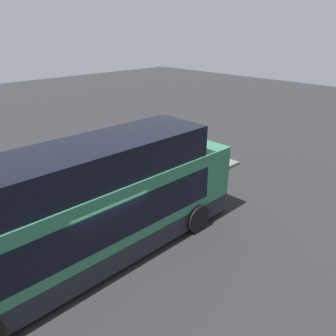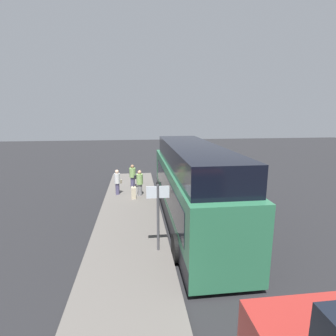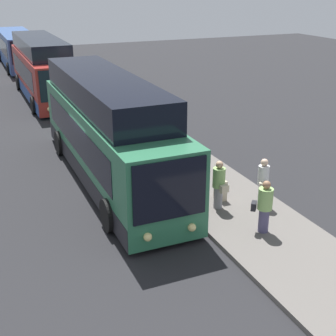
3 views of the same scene
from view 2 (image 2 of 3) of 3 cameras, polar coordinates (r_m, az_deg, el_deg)
The scene contains 8 objects.
ground at distance 13.67m, azimuth 5.60°, elevation -10.95°, with size 80.00×80.00×0.00m, color #232326.
platform at distance 13.35m, azimuth -8.28°, elevation -11.25°, with size 20.00×3.24×0.15m.
bus_lead at distance 12.70m, azimuth 5.03°, elevation -4.52°, with size 11.37×2.71×3.87m.
passenger_boarding at distance 17.03m, azimuth -10.96°, elevation -2.83°, with size 0.62×0.53×1.62m.
passenger_waiting at distance 16.62m, azimuth -6.18°, elevation -3.06°, with size 0.61×0.45×1.63m.
passenger_with_bags at distance 18.43m, azimuth -7.69°, elevation -1.63°, with size 0.66×0.69×1.62m.
suitcase at distance 16.23m, azimuth -7.48°, elevation -5.36°, with size 0.45×0.28×0.94m.
sign_post at distance 9.83m, azimuth -2.19°, elevation -8.81°, with size 0.10×0.85×2.59m.
Camera 2 is at (-12.27, 2.82, 5.32)m, focal length 28.00 mm.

